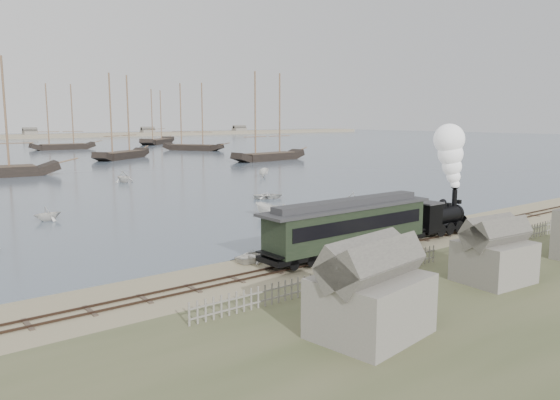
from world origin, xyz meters
TOP-DOWN VIEW (x-y plane):
  - ground at (0.00, 0.00)m, footprint 600.00×600.00m
  - rail_track at (0.00, -2.00)m, footprint 120.00×1.80m
  - picket_fence_west at (-6.50, -7.00)m, footprint 19.00×0.10m
  - picket_fence_east at (12.50, -7.50)m, footprint 15.00×0.10m
  - shed_left at (-10.00, -13.00)m, footprint 5.00×4.00m
  - shed_mid at (2.00, -12.00)m, footprint 4.00×3.50m
  - locomotive at (11.81, -2.00)m, footprint 7.22×2.69m
  - passenger_coach at (-0.33, -2.00)m, footprint 14.69×2.83m
  - beached_dinghy at (-6.31, 0.85)m, footprint 2.78×3.64m
  - rowboat_1 at (-13.67, 25.01)m, footprint 2.65×2.95m
  - rowboat_2 at (4.24, 13.17)m, footprint 3.94×2.57m
  - rowboat_3 at (11.61, 23.49)m, footprint 3.89×4.30m
  - rowboat_4 at (16.42, 13.96)m, footprint 3.01×3.25m
  - rowboat_5 at (25.60, 43.33)m, footprint 3.55×3.64m
  - rowboat_7 at (4.24, 50.19)m, footprint 3.89×3.52m
  - schooner_3 at (22.92, 96.48)m, footprint 18.14×14.84m
  - schooner_4 at (47.58, 70.93)m, footprint 20.32×6.89m
  - schooner_5 at (52.65, 115.27)m, footprint 13.51×18.26m
  - schooner_8 at (23.39, 143.83)m, footprint 18.97×4.67m
  - schooner_9 at (62.33, 159.34)m, footprint 21.62×21.47m

SIDE VIEW (x-z plane):
  - ground at x=0.00m, z-range 0.00..0.00m
  - picket_fence_west at x=-6.50m, z-range -0.60..0.60m
  - picket_fence_east at x=12.50m, z-range -0.60..0.60m
  - shed_left at x=-10.00m, z-range -2.05..2.05m
  - shed_mid at x=2.00m, z-range -1.80..1.80m
  - rail_track at x=0.00m, z-range -0.04..0.12m
  - beached_dinghy at x=-6.31m, z-range 0.00..0.70m
  - rowboat_3 at x=11.61m, z-range 0.06..0.79m
  - rowboat_1 at x=-13.67m, z-range 0.06..1.44m
  - rowboat_4 at x=16.42m, z-range 0.06..1.48m
  - rowboat_2 at x=4.24m, z-range 0.06..1.49m
  - rowboat_5 at x=25.60m, z-range 0.06..1.49m
  - rowboat_7 at x=4.24m, z-range 0.06..1.84m
  - passenger_coach at x=-0.33m, z-range 0.46..4.03m
  - locomotive at x=11.81m, z-range -0.34..8.66m
  - schooner_3 at x=22.92m, z-range 0.06..20.06m
  - schooner_4 at x=47.58m, z-range 0.06..20.06m
  - schooner_5 at x=52.65m, z-range 0.06..20.06m
  - schooner_8 at x=23.39m, z-range 0.06..20.06m
  - schooner_9 at x=62.33m, z-range 0.06..20.06m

